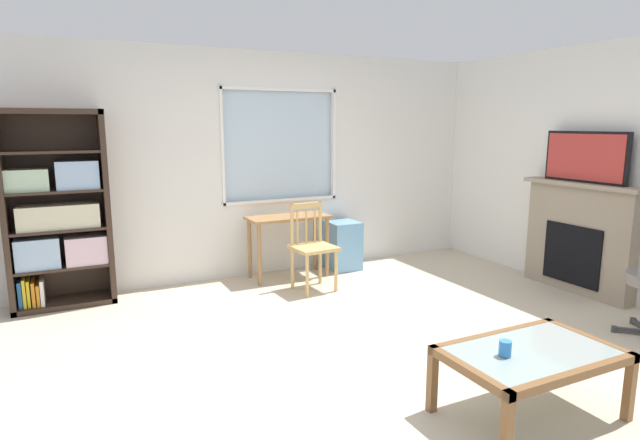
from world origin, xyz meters
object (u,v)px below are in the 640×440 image
Objects in this scene: desk_under_window at (288,227)px; coffee_table at (531,359)px; sippy_cup at (505,348)px; bookshelf at (58,216)px; wooden_chair at (312,246)px; plastic_drawer_unit at (342,245)px; fireplace at (579,237)px; tv at (586,157)px.

coffee_table is (0.16, -3.27, -0.22)m from desk_under_window.
bookshelf is at bearing 123.64° from sippy_cup.
wooden_chair is at bearing 92.26° from coffee_table.
wooden_chair is 1.57× the size of plastic_drawer_unit.
desk_under_window is at bearing -2.74° from bookshelf.
bookshelf is 4.07m from sippy_cup.
fireplace is at bearing 32.78° from coffee_table.
desk_under_window is at bearing 89.23° from sippy_cup.
plastic_drawer_unit is 0.64× the size of tv.
desk_under_window reaches higher than sippy_cup.
coffee_table is at bearing -99.51° from plastic_drawer_unit.
plastic_drawer_unit is at bearing 80.49° from coffee_table.
wooden_chair is 0.89m from plastic_drawer_unit.
fireplace is at bearing -27.76° from wooden_chair.
wooden_chair is 2.75m from sippy_cup.
desk_under_window is 0.77m from plastic_drawer_unit.
tv reaches higher than desk_under_window.
wooden_chair is 2.73m from fireplace.
tv reaches higher than plastic_drawer_unit.
bookshelf is 2.45m from wooden_chair.
coffee_table is at bearing -147.22° from fireplace.
wooden_chair reaches higher than desk_under_window.
wooden_chair is 2.76m from coffee_table.
tv reaches higher than fireplace.
plastic_drawer_unit is at bearing -1.14° from bookshelf.
bookshelf reaches higher than coffee_table.
fireplace is (2.42, -1.27, 0.11)m from wooden_chair.
plastic_drawer_unit is 6.36× the size of sippy_cup.
tv is at bearing 32.99° from coffee_table.
plastic_drawer_unit is at bearing 133.35° from tv.
plastic_drawer_unit is 3.40m from sippy_cup.
sippy_cup is (-0.04, -3.26, -0.12)m from desk_under_window.
desk_under_window is 1.01× the size of wooden_chair.
tv reaches higher than sippy_cup.
coffee_table is at bearing -147.01° from tv.
tv is at bearing -46.65° from plastic_drawer_unit.
coffee_table is (2.44, -3.38, -0.50)m from bookshelf.
plastic_drawer_unit reaches higher than coffee_table.
tv is at bearing -27.94° from wooden_chair.
fireplace is 1.42× the size of tv.
desk_under_window is at bearing -176.00° from plastic_drawer_unit.
sippy_cup is (-2.49, -1.47, -0.93)m from tv.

